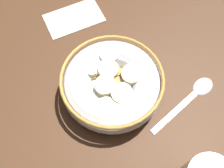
{
  "coord_description": "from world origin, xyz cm",
  "views": [
    {
      "loc": [
        -6.75,
        -19.59,
        44.06
      ],
      "look_at": [
        0.0,
        0.0,
        3.0
      ],
      "focal_mm": 43.02,
      "sensor_mm": 36.0,
      "label": 1
    }
  ],
  "objects": [
    {
      "name": "ground_plane",
      "position": [
        0.0,
        0.0,
        -1.0
      ],
      "size": [
        138.98,
        138.98,
        2.0
      ],
      "primitive_type": "cube",
      "color": "#472B19"
    },
    {
      "name": "cereal_bowl",
      "position": [
        0.0,
        0.02,
        2.91
      ],
      "size": [
        17.54,
        17.54,
        5.5
      ],
      "color": "silver",
      "rests_on": "ground_plane"
    },
    {
      "name": "spoon",
      "position": [
        14.12,
        -5.27,
        0.34
      ],
      "size": [
        14.97,
        7.75,
        0.8
      ],
      "color": "#B7B7BC",
      "rests_on": "ground_plane"
    },
    {
      "name": "folded_napkin",
      "position": [
        -2.01,
        18.71,
        0.15
      ],
      "size": [
        12.46,
        8.3,
        0.3
      ],
      "primitive_type": "cube",
      "rotation": [
        0.0,
        0.0,
        0.11
      ],
      "color": "beige",
      "rests_on": "ground_plane"
    }
  ]
}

